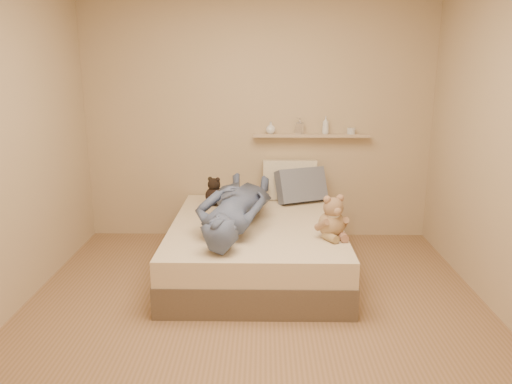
{
  "coord_description": "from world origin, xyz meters",
  "views": [
    {
      "loc": [
        0.06,
        -3.29,
        1.81
      ],
      "look_at": [
        0.0,
        0.65,
        0.8
      ],
      "focal_mm": 35.0,
      "sensor_mm": 36.0,
      "label": 1
    }
  ],
  "objects_px": {
    "pillow_cream": "(290,180)",
    "pillow_grey": "(301,186)",
    "dark_plush": "(215,193)",
    "wall_shelf": "(311,135)",
    "game_console": "(228,223)",
    "teddy_bear": "(333,220)",
    "person": "(235,205)",
    "bed": "(256,246)"
  },
  "relations": [
    {
      "from": "pillow_cream",
      "to": "pillow_grey",
      "type": "bearing_deg",
      "value": -51.58
    },
    {
      "from": "dark_plush",
      "to": "wall_shelf",
      "type": "distance_m",
      "value": 1.16
    },
    {
      "from": "game_console",
      "to": "pillow_cream",
      "type": "relative_size",
      "value": 0.33
    },
    {
      "from": "pillow_cream",
      "to": "game_console",
      "type": "bearing_deg",
      "value": -112.38
    },
    {
      "from": "teddy_bear",
      "to": "pillow_cream",
      "type": "xyz_separation_m",
      "value": [
        -0.28,
        1.22,
        0.05
      ]
    },
    {
      "from": "teddy_bear",
      "to": "wall_shelf",
      "type": "distance_m",
      "value": 1.4
    },
    {
      "from": "person",
      "to": "dark_plush",
      "type": "bearing_deg",
      "value": -62.15
    },
    {
      "from": "teddy_bear",
      "to": "pillow_grey",
      "type": "bearing_deg",
      "value": 99.09
    },
    {
      "from": "teddy_bear",
      "to": "wall_shelf",
      "type": "bearing_deg",
      "value": 92.93
    },
    {
      "from": "pillow_cream",
      "to": "dark_plush",
      "type": "bearing_deg",
      "value": -159.72
    },
    {
      "from": "teddy_bear",
      "to": "dark_plush",
      "type": "relative_size",
      "value": 1.25
    },
    {
      "from": "teddy_bear",
      "to": "dark_plush",
      "type": "xyz_separation_m",
      "value": [
        -1.04,
        0.94,
        -0.02
      ]
    },
    {
      "from": "bed",
      "to": "pillow_cream",
      "type": "xyz_separation_m",
      "value": [
        0.33,
        0.83,
        0.43
      ]
    },
    {
      "from": "game_console",
      "to": "teddy_bear",
      "type": "bearing_deg",
      "value": 7.83
    },
    {
      "from": "pillow_grey",
      "to": "dark_plush",
      "type": "bearing_deg",
      "value": -170.87
    },
    {
      "from": "dark_plush",
      "to": "game_console",
      "type": "bearing_deg",
      "value": -79.05
    },
    {
      "from": "pillow_cream",
      "to": "wall_shelf",
      "type": "xyz_separation_m",
      "value": [
        0.22,
        0.08,
        0.45
      ]
    },
    {
      "from": "bed",
      "to": "game_console",
      "type": "distance_m",
      "value": 0.67
    },
    {
      "from": "person",
      "to": "game_console",
      "type": "bearing_deg",
      "value": 92.67
    },
    {
      "from": "bed",
      "to": "wall_shelf",
      "type": "xyz_separation_m",
      "value": [
        0.55,
        0.91,
        0.88
      ]
    },
    {
      "from": "bed",
      "to": "pillow_grey",
      "type": "xyz_separation_m",
      "value": [
        0.44,
        0.69,
        0.4
      ]
    },
    {
      "from": "pillow_cream",
      "to": "pillow_grey",
      "type": "height_order",
      "value": "pillow_cream"
    },
    {
      "from": "bed",
      "to": "person",
      "type": "relative_size",
      "value": 1.21
    },
    {
      "from": "dark_plush",
      "to": "pillow_cream",
      "type": "xyz_separation_m",
      "value": [
        0.76,
        0.28,
        0.08
      ]
    },
    {
      "from": "bed",
      "to": "person",
      "type": "xyz_separation_m",
      "value": [
        -0.18,
        -0.1,
        0.41
      ]
    },
    {
      "from": "bed",
      "to": "pillow_cream",
      "type": "distance_m",
      "value": 0.99
    },
    {
      "from": "person",
      "to": "bed",
      "type": "bearing_deg",
      "value": -144.76
    },
    {
      "from": "teddy_bear",
      "to": "person",
      "type": "distance_m",
      "value": 0.85
    },
    {
      "from": "wall_shelf",
      "to": "pillow_cream",
      "type": "bearing_deg",
      "value": -160.06
    },
    {
      "from": "dark_plush",
      "to": "person",
      "type": "xyz_separation_m",
      "value": [
        0.24,
        -0.65,
        0.06
      ]
    },
    {
      "from": "bed",
      "to": "wall_shelf",
      "type": "distance_m",
      "value": 1.38
    },
    {
      "from": "bed",
      "to": "teddy_bear",
      "type": "xyz_separation_m",
      "value": [
        0.62,
        -0.39,
        0.37
      ]
    },
    {
      "from": "wall_shelf",
      "to": "bed",
      "type": "bearing_deg",
      "value": -121.18
    },
    {
      "from": "pillow_cream",
      "to": "person",
      "type": "bearing_deg",
      "value": -119.12
    },
    {
      "from": "game_console",
      "to": "bed",
      "type": "bearing_deg",
      "value": 66.7
    },
    {
      "from": "game_console",
      "to": "pillow_cream",
      "type": "xyz_separation_m",
      "value": [
        0.55,
        1.34,
        0.04
      ]
    },
    {
      "from": "wall_shelf",
      "to": "dark_plush",
      "type": "bearing_deg",
      "value": -159.8
    },
    {
      "from": "teddy_bear",
      "to": "wall_shelf",
      "type": "height_order",
      "value": "wall_shelf"
    },
    {
      "from": "dark_plush",
      "to": "pillow_cream",
      "type": "height_order",
      "value": "pillow_cream"
    },
    {
      "from": "teddy_bear",
      "to": "pillow_cream",
      "type": "relative_size",
      "value": 0.65
    },
    {
      "from": "teddy_bear",
      "to": "pillow_cream",
      "type": "bearing_deg",
      "value": 103.09
    },
    {
      "from": "dark_plush",
      "to": "wall_shelf",
      "type": "bearing_deg",
      "value": 20.2
    }
  ]
}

